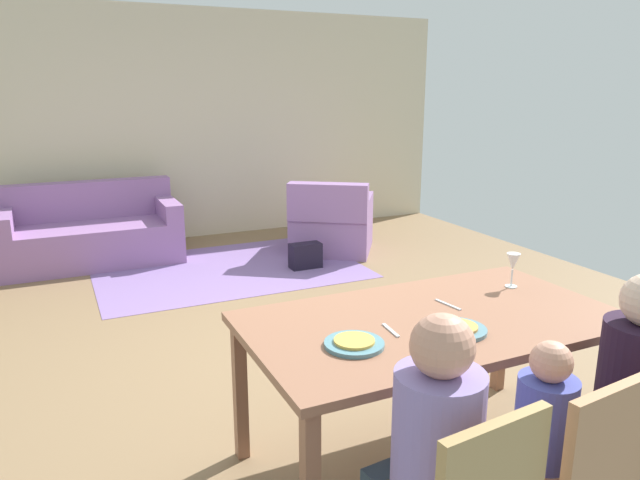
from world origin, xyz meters
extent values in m
cube|color=olive|center=(0.00, 0.44, -0.01)|extent=(6.79, 6.08, 0.02)
cube|color=beige|center=(0.00, 3.53, 1.35)|extent=(6.79, 0.10, 2.70)
cube|color=#8F5D44|center=(0.04, -1.50, 0.74)|extent=(1.75, 0.96, 0.04)
cube|color=#8F5D44|center=(0.85, -1.92, 0.36)|extent=(0.06, 0.06, 0.72)
cube|color=#8F5D44|center=(-0.78, -1.08, 0.36)|extent=(0.06, 0.06, 0.72)
cube|color=#8F5D44|center=(0.85, -1.08, 0.36)|extent=(0.06, 0.06, 0.72)
cylinder|color=teal|center=(-0.44, -1.62, 0.77)|extent=(0.25, 0.25, 0.02)
cylinder|color=gold|center=(-0.44, -1.62, 0.78)|extent=(0.17, 0.17, 0.01)
cylinder|color=slate|center=(0.04, -1.68, 0.77)|extent=(0.25, 0.25, 0.02)
cylinder|color=gold|center=(0.04, -1.68, 0.78)|extent=(0.17, 0.17, 0.01)
cylinder|color=silver|center=(0.67, -1.32, 0.76)|extent=(0.06, 0.06, 0.01)
cylinder|color=silver|center=(0.67, -1.32, 0.81)|extent=(0.01, 0.01, 0.09)
cone|color=silver|center=(0.67, -1.32, 0.90)|extent=(0.07, 0.07, 0.09)
cube|color=silver|center=(-0.22, -1.55, 0.76)|extent=(0.03, 0.15, 0.01)
cube|color=silver|center=(0.20, -1.40, 0.76)|extent=(0.04, 0.17, 0.01)
cylinder|color=#8975B9|center=(-0.44, -2.20, 0.68)|extent=(0.30, 0.30, 0.46)
sphere|color=tan|center=(-0.44, -2.20, 1.00)|extent=(0.21, 0.21, 0.21)
cube|color=#AD784F|center=(0.04, -2.26, 0.43)|extent=(0.46, 0.46, 0.04)
cube|color=#AD784F|center=(0.06, -2.45, 0.66)|extent=(0.42, 0.08, 0.42)
cylinder|color=#464DAB|center=(0.04, -2.20, 0.62)|extent=(0.22, 0.22, 0.33)
sphere|color=tan|center=(0.04, -2.20, 0.85)|extent=(0.15, 0.15, 0.15)
cube|color=#A87962|center=(0.70, -2.08, 0.21)|extent=(0.04, 0.04, 0.41)
cube|color=#A87962|center=(0.34, -2.07, 0.21)|extent=(0.04, 0.04, 0.41)
cube|color=#2F4448|center=(0.52, -2.12, 0.23)|extent=(0.27, 0.35, 0.45)
cylinder|color=black|center=(0.52, -2.20, 0.68)|extent=(0.30, 0.30, 0.46)
cube|color=#7F639F|center=(0.05, 1.99, 0.00)|extent=(2.60, 1.80, 0.01)
cube|color=#8F649D|center=(-1.18, 2.79, 0.21)|extent=(1.77, 0.84, 0.42)
cube|color=#8F649D|center=(-1.18, 3.13, 0.62)|extent=(1.77, 0.20, 0.40)
cube|color=#8F649D|center=(-1.97, 2.79, 0.52)|extent=(0.18, 0.84, 0.20)
cube|color=#8F649D|center=(-0.38, 2.79, 0.52)|extent=(0.18, 0.84, 0.20)
cube|color=#8D669C|center=(1.33, 2.19, 0.21)|extent=(1.18, 1.17, 0.42)
cube|color=#8D669C|center=(1.13, 1.91, 0.62)|extent=(0.82, 0.64, 0.40)
cube|color=#8D669C|center=(1.60, 2.00, 0.52)|extent=(0.62, 0.80, 0.20)
cube|color=#8D669C|center=(1.05, 2.38, 0.52)|extent=(0.62, 0.80, 0.20)
cube|color=black|center=(0.78, 1.69, 0.13)|extent=(0.32, 0.16, 0.26)
camera|label=1|loc=(-1.51, -3.57, 1.79)|focal=32.87mm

